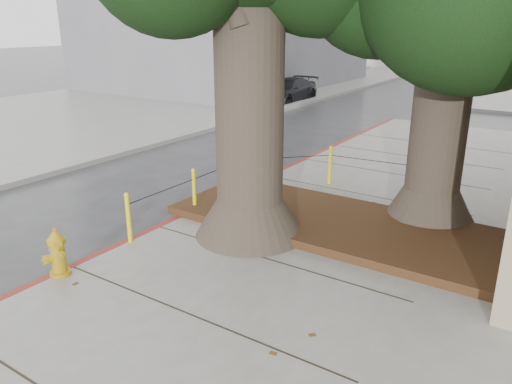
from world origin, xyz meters
TOP-DOWN VIEW (x-y plane):
  - ground at (0.00, 0.00)m, footprint 140.00×140.00m
  - sidewalk_opposite at (-14.00, 10.00)m, footprint 14.00×60.00m
  - curb_red at (-2.00, 2.50)m, footprint 0.14×26.00m
  - planter_bed at (0.90, 3.90)m, footprint 6.40×2.60m
  - bollard_ring at (-0.87, 4.38)m, footprint 3.79×5.39m
  - fire_hydrant at (-1.90, -0.27)m, footprint 0.42×0.42m
  - car_dark at (-8.24, 17.73)m, footprint 1.66×4.08m

SIDE VIEW (x-z plane):
  - ground at x=0.00m, z-range 0.00..0.00m
  - sidewalk_opposite at x=-14.00m, z-range 0.00..0.15m
  - curb_red at x=-2.00m, z-range -0.01..0.15m
  - planter_bed at x=0.90m, z-range 0.15..0.31m
  - fire_hydrant at x=-1.90m, z-range 0.14..0.92m
  - car_dark at x=-8.24m, z-range 0.00..1.18m
  - bollard_ring at x=-0.87m, z-range 0.19..1.14m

